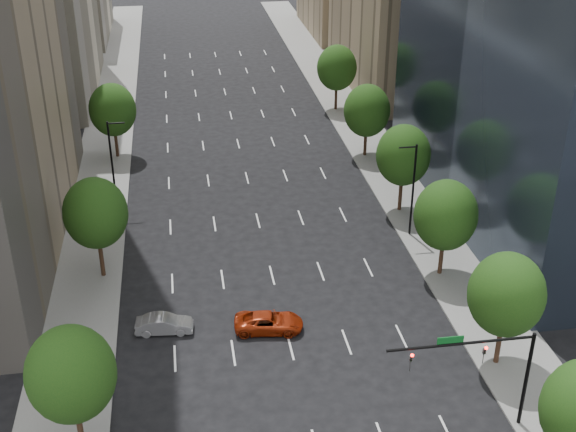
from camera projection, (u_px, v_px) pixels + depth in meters
sidewalk_left at (93, 232)px, 69.96m from camera, size 6.00×200.00×0.15m
sidewalk_right at (414, 209)px, 74.18m from camera, size 6.00×200.00×0.15m
tree_right_1 at (506, 295)px, 50.31m from camera, size 5.20×5.20×8.75m
tree_right_2 at (446, 215)px, 60.90m from camera, size 5.20×5.20×8.61m
tree_right_3 at (403, 155)px, 71.30m from camera, size 5.20×5.20×8.89m
tree_right_4 at (367, 111)px, 83.78m from camera, size 5.20×5.20×8.46m
tree_right_5 at (337, 68)px, 97.69m from camera, size 5.20×5.20×8.75m
tree_left_0 at (71, 374)px, 42.99m from camera, size 5.20×5.20×8.75m
tree_left_1 at (96, 213)px, 60.44m from camera, size 5.20×5.20×8.97m
tree_left_2 at (113, 110)px, 83.38m from camera, size 5.20×5.20×8.68m
streetlight_rn at (412, 188)px, 67.32m from camera, size 1.70×0.20×9.00m
streetlight_ln at (113, 162)px, 72.43m from camera, size 1.70×0.20×9.00m
traffic_signal at (491, 363)px, 44.84m from camera, size 9.12×0.40×7.38m
car_silver at (164, 324)px, 55.90m from camera, size 4.37×1.83×1.41m
car_red_far at (269, 322)px, 56.11m from camera, size 5.41×3.04×1.43m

